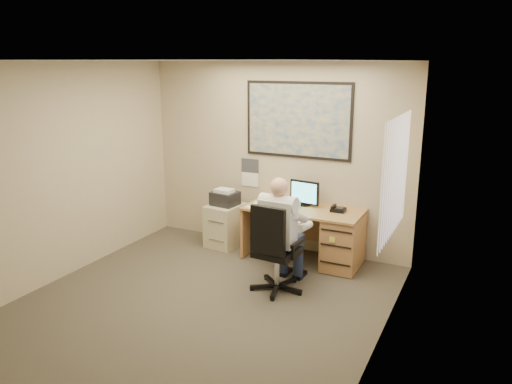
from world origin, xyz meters
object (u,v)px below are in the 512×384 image
at_px(desk, 327,233).
at_px(person, 279,235).
at_px(office_chair, 276,266).
at_px(filing_cabinet, 225,221).

relative_size(desk, person, 1.15).
relative_size(desk, office_chair, 1.45).
distance_m(desk, office_chair, 1.13).
xyz_separation_m(desk, filing_cabinet, (-1.59, 0.02, -0.06)).
bearing_deg(desk, person, -105.65).
bearing_deg(filing_cabinet, desk, 6.19).
height_order(desk, person, person).
distance_m(office_chair, person, 0.38).
bearing_deg(filing_cabinet, person, -31.32).
xyz_separation_m(filing_cabinet, office_chair, (1.31, -1.11, -0.05)).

